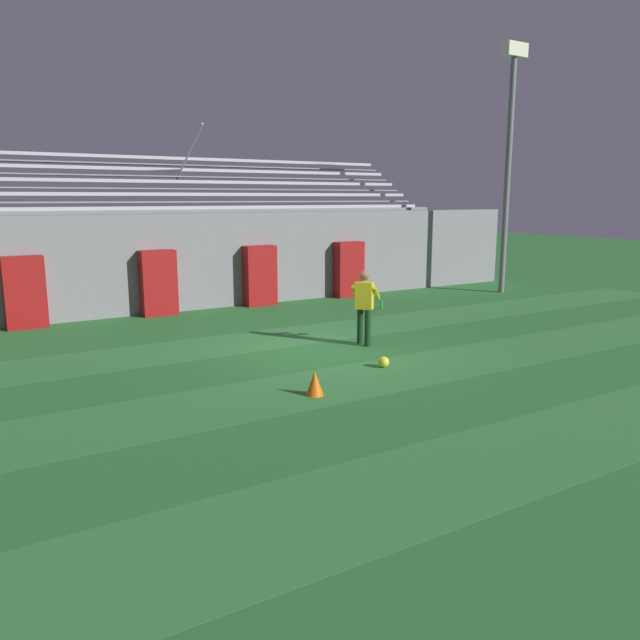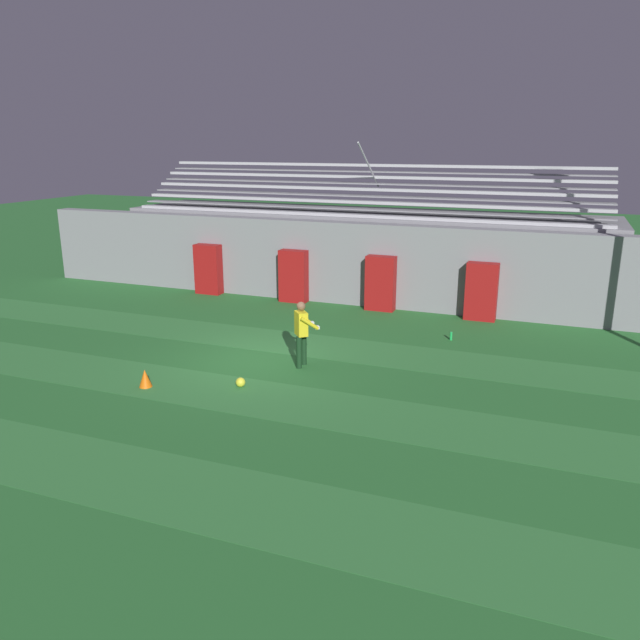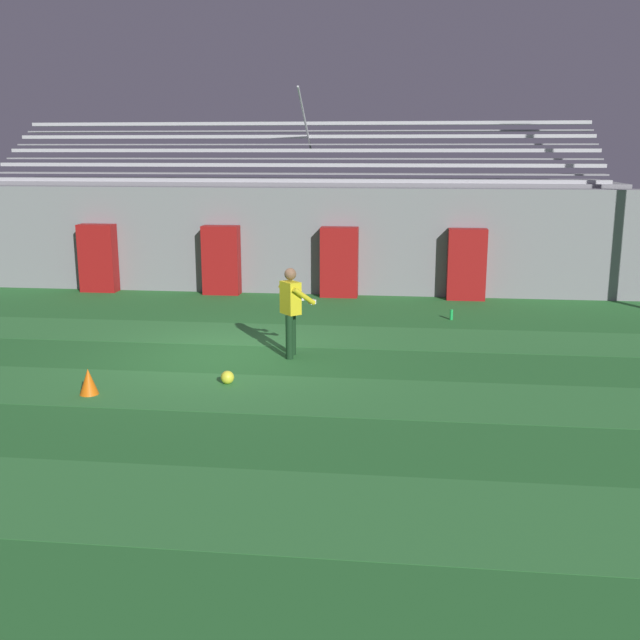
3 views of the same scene
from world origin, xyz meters
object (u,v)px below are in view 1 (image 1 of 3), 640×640
Objects in this scene: padding_pillar_gate_right at (260,276)px; goalkeeper at (364,303)px; padding_pillar_far_left at (25,293)px; padding_pillar_gate_left at (159,283)px; traffic_cone at (315,383)px; water_bottle at (381,305)px; padding_pillar_far_right at (349,269)px; floodlight_pole at (510,139)px; soccer_ball at (384,362)px.

padding_pillar_gate_right is 1.09× the size of goalkeeper.
padding_pillar_far_left is 1.09× the size of goalkeeper.
padding_pillar_gate_left is 8.52m from traffic_cone.
padding_pillar_gate_right is 1.00× the size of padding_pillar_far_left.
padding_pillar_far_right is at bearing 78.76° from water_bottle.
floodlight_pole is at bearing -21.15° from padding_pillar_far_right.
padding_pillar_far_left is 9.81m from padding_pillar_far_right.
padding_pillar_gate_right is 3.79m from water_bottle.
padding_pillar_far_left is 8.28× the size of soccer_ball.
padding_pillar_gate_right reaches higher than traffic_cone.
padding_pillar_far_left reaches higher than goalkeeper.
padding_pillar_far_left is 15.64m from floodlight_pole.
padding_pillar_gate_left is 6.41m from padding_pillar_far_right.
floodlight_pole is at bearing -9.73° from padding_pillar_gate_left.
padding_pillar_far_left is 7.59× the size of water_bottle.
water_bottle is (5.96, 6.05, -0.09)m from traffic_cone.
padding_pillar_far_left is at bearing 125.05° from soccer_ball.
floodlight_pole is 12.20m from soccer_ball.
soccer_ball is (-4.41, -7.70, -0.80)m from padding_pillar_far_right.
traffic_cone is (-0.04, -8.49, -0.70)m from padding_pillar_gate_left.
traffic_cone is at bearing -150.58° from floodlight_pole.
floodlight_pole is (8.37, -1.98, 4.26)m from padding_pillar_gate_right.
floodlight_pole is (11.52, -1.98, 4.26)m from padding_pillar_gate_left.
padding_pillar_gate_left is 4.34× the size of traffic_cone.
padding_pillar_far_left is 8.58m from goalkeeper.
padding_pillar_far_left is 0.22× the size of floodlight_pole.
floodlight_pole is 19.51× the size of traffic_cone.
padding_pillar_gate_right is 4.34× the size of traffic_cone.
soccer_ball is (5.40, -7.70, -0.80)m from padding_pillar_far_left.
floodlight_pole is at bearing 24.41° from goalkeeper.
soccer_ball is at bearing -54.95° from padding_pillar_far_left.
padding_pillar_far_left and padding_pillar_far_right have the same top height.
padding_pillar_gate_right is at bearing 0.00° from padding_pillar_far_left.
goalkeeper is (-0.34, -5.93, 0.04)m from padding_pillar_gate_right.
padding_pillar_far_right reaches higher than soccer_ball.
floodlight_pole reaches higher than soccer_ball.
goalkeeper is 3.89m from traffic_cone.
padding_pillar_gate_left is at bearing 115.25° from goalkeeper.
goalkeeper is at bearing -155.59° from floodlight_pole.
padding_pillar_far_right is 2.62m from water_bottle.
floodlight_pole reaches higher than traffic_cone.
goalkeeper is 3.98× the size of traffic_cone.
padding_pillar_gate_left is 3.40m from padding_pillar_far_left.
traffic_cone is at bearing -68.39° from padding_pillar_far_left.
floodlight_pole reaches higher than water_bottle.
padding_pillar_gate_right reaches higher than soccer_ball.
padding_pillar_far_right is (6.41, 0.00, 0.00)m from padding_pillar_gate_left.
padding_pillar_far_right reaches higher than water_bottle.
water_bottle is (3.92, 5.26, 0.01)m from soccer_ball.
traffic_cone is at bearing -127.22° from padding_pillar_far_right.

